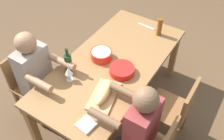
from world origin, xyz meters
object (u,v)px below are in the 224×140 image
(chair_far_center, at_px, (176,109))
(napkin_stack, at_px, (86,125))
(serving_bowl_salad, at_px, (122,70))
(beer_bottle, at_px, (160,27))
(serving_bowl_pasta, at_px, (102,54))
(bread_loaf, at_px, (104,92))
(wine_bottle, at_px, (68,62))
(diner_near_right, at_px, (37,74))
(diner_far_right, at_px, (137,126))
(cutting_board, at_px, (104,96))
(dining_table, at_px, (112,68))
(wine_glass, at_px, (69,71))
(chair_near_right, at_px, (29,81))

(chair_far_center, bearing_deg, napkin_stack, -34.98)
(serving_bowl_salad, distance_m, beer_bottle, 0.79)
(serving_bowl_pasta, height_order, bread_loaf, bread_loaf)
(wine_bottle, bearing_deg, diner_near_right, -55.50)
(diner_far_right, distance_m, cutting_board, 0.42)
(dining_table, distance_m, serving_bowl_salad, 0.22)
(dining_table, bearing_deg, wine_glass, -27.08)
(serving_bowl_pasta, bearing_deg, diner_far_right, 54.11)
(cutting_board, height_order, wine_bottle, wine_bottle)
(napkin_stack, bearing_deg, serving_bowl_pasta, -154.61)
(diner_far_right, xyz_separation_m, wine_glass, (-0.09, -0.82, 0.16))
(napkin_stack, bearing_deg, beer_bottle, -178.95)
(napkin_stack, bearing_deg, bread_loaf, -171.81)
(serving_bowl_pasta, bearing_deg, diner_near_right, -40.86)
(serving_bowl_pasta, xyz_separation_m, beer_bottle, (-0.71, 0.34, 0.06))
(chair_near_right, relative_size, serving_bowl_salad, 3.30)
(chair_far_center, height_order, bread_loaf, same)
(serving_bowl_salad, xyz_separation_m, beer_bottle, (-0.79, 0.04, 0.07))
(chair_far_center, bearing_deg, serving_bowl_salad, -83.33)
(diner_far_right, xyz_separation_m, beer_bottle, (-1.24, -0.39, 0.15))
(dining_table, bearing_deg, wine_bottle, -43.35)
(chair_far_center, height_order, serving_bowl_pasta, chair_far_center)
(wine_glass, xyz_separation_m, napkin_stack, (0.34, 0.46, -0.10))
(bread_loaf, xyz_separation_m, wine_glass, (-0.00, -0.41, 0.05))
(bread_loaf, relative_size, beer_bottle, 1.45)
(beer_bottle, bearing_deg, serving_bowl_pasta, -25.74)
(diner_near_right, distance_m, cutting_board, 0.79)
(wine_glass, bearing_deg, diner_far_right, 83.73)
(wine_bottle, bearing_deg, diner_far_right, 77.90)
(dining_table, height_order, chair_near_right, chair_near_right)
(chair_far_center, bearing_deg, chair_near_right, -71.37)
(chair_near_right, bearing_deg, cutting_board, 95.31)
(chair_far_center, height_order, diner_far_right, diner_far_right)
(chair_far_center, relative_size, serving_bowl_pasta, 3.69)
(wine_bottle, bearing_deg, chair_far_center, 106.86)
(dining_table, bearing_deg, beer_bottle, 163.91)
(chair_near_right, distance_m, napkin_stack, 1.08)
(dining_table, xyz_separation_m, chair_far_center, (0.00, 0.78, -0.18))
(diner_far_right, height_order, beer_bottle, diner_far_right)
(bread_loaf, bearing_deg, chair_far_center, 126.27)
(dining_table, distance_m, chair_far_center, 0.80)
(bread_loaf, bearing_deg, dining_table, -156.96)
(chair_near_right, bearing_deg, serving_bowl_pasta, 129.52)
(dining_table, relative_size, serving_bowl_pasta, 8.28)
(chair_far_center, height_order, wine_glass, wine_glass)
(diner_far_right, height_order, napkin_stack, diner_far_right)
(wine_glass, bearing_deg, chair_far_center, 113.50)
(diner_far_right, bearing_deg, beer_bottle, -162.66)
(cutting_board, bearing_deg, wine_glass, -90.04)
(diner_near_right, height_order, cutting_board, diner_near_right)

